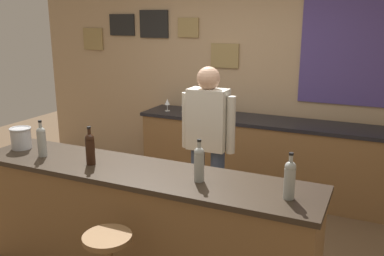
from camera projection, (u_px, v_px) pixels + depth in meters
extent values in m
plane|color=brown|center=(165.00, 252.00, 3.74)|extent=(10.00, 10.00, 0.00)
cube|color=tan|center=(241.00, 71.00, 5.16)|extent=(6.00, 0.06, 2.80)
cube|color=#997F4C|center=(93.00, 39.00, 5.93)|extent=(0.32, 0.02, 0.30)
cube|color=black|center=(122.00, 25.00, 5.67)|extent=(0.39, 0.02, 0.28)
cube|color=black|center=(154.00, 24.00, 5.47)|extent=(0.42, 0.02, 0.36)
cube|color=#997F4C|center=(188.00, 28.00, 5.27)|extent=(0.28, 0.02, 0.24)
cube|color=#997F4C|center=(225.00, 56.00, 5.16)|extent=(0.36, 0.02, 0.30)
cube|color=#4C3D7F|center=(361.00, 36.00, 4.46)|extent=(1.25, 0.02, 1.52)
cube|color=brown|center=(139.00, 227.00, 3.27)|extent=(2.72, 0.57, 0.88)
cube|color=#2D2319|center=(137.00, 172.00, 3.16)|extent=(2.78, 0.60, 0.04)
cube|color=brown|center=(261.00, 158.00, 4.91)|extent=(2.89, 0.53, 0.86)
cube|color=black|center=(262.00, 121.00, 4.80)|extent=(2.95, 0.56, 0.04)
cylinder|color=#384766|center=(217.00, 194.00, 3.92)|extent=(0.13, 0.13, 0.86)
cylinder|color=#384766|center=(198.00, 190.00, 4.00)|extent=(0.13, 0.13, 0.86)
cube|color=beige|center=(208.00, 119.00, 3.78)|extent=(0.36, 0.20, 0.56)
sphere|color=tan|center=(208.00, 78.00, 3.69)|extent=(0.21, 0.21, 0.21)
cylinder|color=beige|center=(231.00, 125.00, 3.70)|extent=(0.08, 0.08, 0.52)
cylinder|color=beige|center=(186.00, 120.00, 3.88)|extent=(0.08, 0.08, 0.52)
cylinder|color=brown|center=(107.00, 238.00, 2.68)|extent=(0.32, 0.32, 0.03)
cylinder|color=#999E99|center=(42.00, 145.00, 3.44)|extent=(0.07, 0.07, 0.20)
sphere|color=#999E99|center=(41.00, 131.00, 3.41)|extent=(0.07, 0.07, 0.07)
cylinder|color=#999E99|center=(40.00, 128.00, 3.40)|extent=(0.03, 0.03, 0.09)
cylinder|color=black|center=(40.00, 121.00, 3.39)|extent=(0.03, 0.03, 0.02)
cylinder|color=black|center=(90.00, 152.00, 3.25)|extent=(0.07, 0.07, 0.20)
sphere|color=black|center=(89.00, 138.00, 3.22)|extent=(0.07, 0.07, 0.07)
cylinder|color=black|center=(89.00, 134.00, 3.21)|extent=(0.03, 0.03, 0.09)
cylinder|color=black|center=(89.00, 127.00, 3.20)|extent=(0.03, 0.03, 0.02)
cylinder|color=#999E99|center=(199.00, 168.00, 2.91)|extent=(0.07, 0.07, 0.20)
sphere|color=#999E99|center=(199.00, 152.00, 2.88)|extent=(0.07, 0.07, 0.07)
cylinder|color=#999E99|center=(199.00, 148.00, 2.87)|extent=(0.03, 0.03, 0.09)
cylinder|color=black|center=(199.00, 140.00, 2.86)|extent=(0.03, 0.03, 0.02)
cylinder|color=#999E99|center=(289.00, 184.00, 2.62)|extent=(0.07, 0.07, 0.20)
sphere|color=#999E99|center=(290.00, 167.00, 2.60)|extent=(0.07, 0.07, 0.07)
cylinder|color=#999E99|center=(291.00, 162.00, 2.59)|extent=(0.03, 0.03, 0.09)
cylinder|color=black|center=(291.00, 154.00, 2.57)|extent=(0.03, 0.03, 0.02)
cylinder|color=#B7BABF|center=(21.00, 138.00, 3.65)|extent=(0.17, 0.17, 0.18)
torus|color=#B7BABF|center=(20.00, 129.00, 3.62)|extent=(0.19, 0.19, 0.02)
cylinder|color=silver|center=(167.00, 111.00, 5.24)|extent=(0.06, 0.06, 0.00)
cylinder|color=silver|center=(167.00, 108.00, 5.23)|extent=(0.01, 0.01, 0.07)
cone|color=silver|center=(167.00, 102.00, 5.21)|extent=(0.07, 0.07, 0.08)
cylinder|color=silver|center=(184.00, 112.00, 5.19)|extent=(0.06, 0.06, 0.00)
cylinder|color=silver|center=(184.00, 108.00, 5.18)|extent=(0.01, 0.01, 0.07)
cone|color=silver|center=(184.00, 102.00, 5.17)|extent=(0.07, 0.07, 0.08)
cylinder|color=silver|center=(218.00, 113.00, 5.10)|extent=(0.06, 0.06, 0.00)
cylinder|color=silver|center=(218.00, 110.00, 5.09)|extent=(0.01, 0.01, 0.07)
cone|color=silver|center=(218.00, 104.00, 5.07)|extent=(0.07, 0.07, 0.08)
cylinder|color=silver|center=(231.00, 115.00, 5.02)|extent=(0.06, 0.06, 0.00)
cylinder|color=silver|center=(231.00, 112.00, 5.01)|extent=(0.01, 0.01, 0.07)
cone|color=silver|center=(231.00, 105.00, 4.99)|extent=(0.07, 0.07, 0.08)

